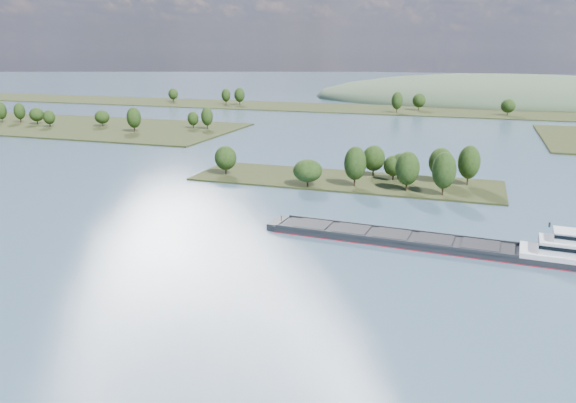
% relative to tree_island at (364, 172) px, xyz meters
% --- Properties ---
extents(ground, '(1800.00, 1800.00, 0.00)m').
position_rel_tree_island_xyz_m(ground, '(-6.68, -58.79, -3.95)').
color(ground, '#3C5267').
rests_on(ground, ground).
extents(tree_island, '(100.00, 31.62, 14.15)m').
position_rel_tree_island_xyz_m(tree_island, '(0.00, 0.00, 0.00)').
color(tree_island, black).
rests_on(tree_island, ground).
extents(back_shoreline, '(900.00, 60.00, 15.48)m').
position_rel_tree_island_xyz_m(back_shoreline, '(1.59, 220.95, -3.22)').
color(back_shoreline, black).
rests_on(back_shoreline, ground).
extents(hill_west, '(320.00, 160.00, 44.00)m').
position_rel_tree_island_xyz_m(hill_west, '(53.32, 321.21, -3.95)').
color(hill_west, '#3A4E35').
rests_on(hill_west, ground).
extents(cargo_barge, '(71.64, 13.54, 9.63)m').
position_rel_tree_island_xyz_m(cargo_barge, '(28.13, -53.78, -2.74)').
color(cargo_barge, black).
rests_on(cargo_barge, ground).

